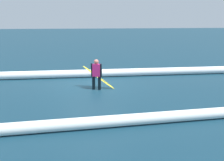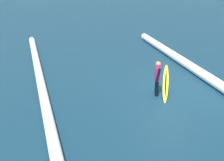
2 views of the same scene
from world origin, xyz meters
The scene contains 5 objects.
ground_plane centered at (0.00, 0.00, 0.00)m, with size 178.38×178.38×0.00m, color #133445.
surfer centered at (-0.18, 0.76, 0.79)m, with size 0.49×0.36×1.41m.
surfboard centered at (-0.31, 0.44, 0.51)m, with size 1.53×0.89×1.06m.
wave_crest_foreground centered at (-2.85, -1.93, 0.22)m, with size 0.43×0.43×23.17m, color white.
wave_crest_midground centered at (-1.86, 5.16, 0.18)m, with size 0.36×0.36×23.87m, color white.
Camera 1 is at (1.08, 12.57, 3.16)m, focal length 42.16 mm.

